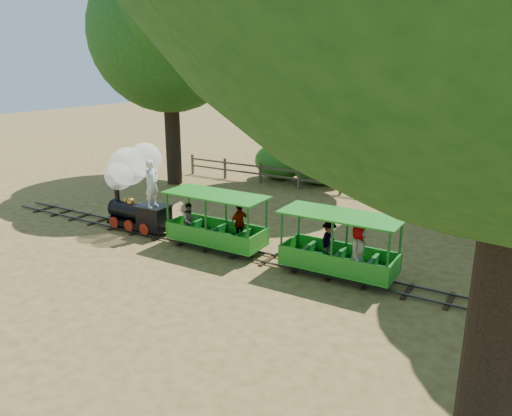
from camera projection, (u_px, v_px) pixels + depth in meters
The scene contains 10 objects.
ground at pixel (268, 261), 14.43m from camera, with size 90.00×90.00×0.00m, color olive.
track at pixel (268, 258), 14.41m from camera, with size 22.00×1.00×0.10m.
locomotive at pixel (134, 180), 16.57m from camera, with size 2.69×1.27×3.10m.
carriage_front at pixel (216, 227), 15.11m from camera, with size 3.17×1.30×1.65m.
carriage_rear at pixel (341, 250), 13.13m from camera, with size 3.17×1.30×1.65m.
oak_nw at pixel (168, 24), 21.64m from camera, with size 8.59×7.56×10.17m.
fence at pixel (363, 185), 20.84m from camera, with size 18.10×0.10×1.00m.
shrub_west at pixel (280, 161), 24.13m from camera, with size 2.55×1.96×1.77m, color #2D6B1E.
shrub_mid_w at pixel (318, 164), 23.11m from camera, with size 2.76×2.12×1.91m, color #2D6B1E.
shrub_east at pixel (499, 184), 19.33m from camera, with size 2.74×2.10×1.89m, color #2D6B1E.
Camera 1 is at (6.61, -11.66, 5.57)m, focal length 35.00 mm.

